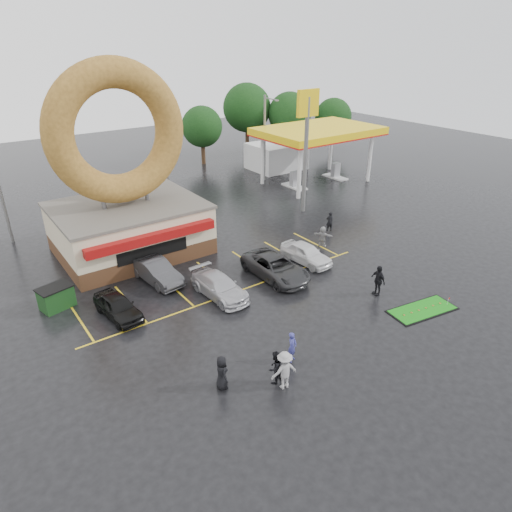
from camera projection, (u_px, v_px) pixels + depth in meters
ground at (269, 316)px, 26.32m from camera, size 120.00×120.00×0.00m
donut_shop at (125, 194)px, 32.25m from camera, size 10.20×8.70×13.50m
gas_station at (299, 144)px, 50.44m from camera, size 12.30×13.65×5.90m
shell_sign at (307, 129)px, 38.63m from camera, size 2.20×0.36×10.60m
streetlight_mid at (166, 154)px, 41.57m from camera, size 0.40×2.21×9.00m
streetlight_right at (265, 137)px, 48.58m from camera, size 0.40×2.21×9.00m
tree_far_a at (290, 114)px, 59.54m from camera, size 5.60×5.60×8.00m
tree_far_b at (333, 117)px, 61.50m from camera, size 4.90×4.90×7.00m
tree_far_c at (247, 108)px, 60.07m from camera, size 6.30×6.30×9.00m
tree_far_d at (202, 127)px, 55.00m from camera, size 4.90×4.90×7.00m
car_black at (118, 306)px, 26.05m from camera, size 2.03×4.03×1.31m
car_dgrey at (156, 271)px, 29.72m from camera, size 2.17×4.68×1.48m
car_silver at (219, 286)px, 28.09m from camera, size 2.13×4.69×1.33m
car_grey at (276, 267)px, 30.22m from camera, size 2.54×5.36×1.48m
car_white at (306, 253)px, 32.21m from camera, size 1.98×4.22×1.40m
person_blue at (292, 347)px, 22.43m from camera, size 0.70×0.59×1.63m
person_blackjkt at (275, 367)px, 21.02m from camera, size 0.94×0.81×1.68m
person_hoodie at (284, 370)px, 20.64m from camera, size 1.36×0.93×1.94m
person_bystander at (222, 373)px, 20.67m from camera, size 0.68×0.92×1.71m
person_cameraman at (378, 280)px, 28.12m from camera, size 0.64×1.21×1.97m
person_walker_near at (323, 236)px, 34.67m from camera, size 1.20×1.49×1.59m
person_walker_far at (330, 221)px, 37.36m from camera, size 0.69×0.56×1.63m
dumpster at (56, 298)px, 26.89m from camera, size 2.03×1.59×1.30m
putting_green at (422, 310)px, 26.88m from camera, size 4.40×2.44×0.52m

